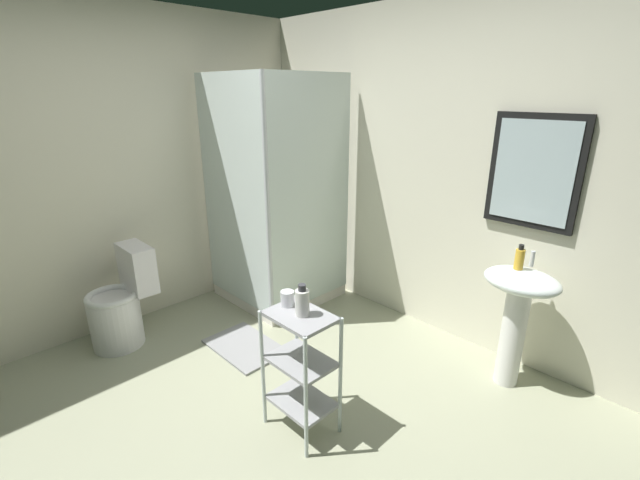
# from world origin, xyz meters

# --- Properties ---
(ground_plane) EXTENTS (4.20, 4.20, 0.02)m
(ground_plane) POSITION_xyz_m (0.00, 0.00, -0.01)
(ground_plane) COLOR #999C80
(wall_back) EXTENTS (4.20, 0.14, 2.50)m
(wall_back) POSITION_xyz_m (0.01, 1.85, 1.25)
(wall_back) COLOR silver
(wall_back) RESTS_ON ground_plane
(wall_left) EXTENTS (0.10, 4.20, 2.50)m
(wall_left) POSITION_xyz_m (-1.85, 0.00, 1.25)
(wall_left) COLOR silver
(wall_left) RESTS_ON ground_plane
(shower_stall) EXTENTS (0.92, 0.92, 2.00)m
(shower_stall) POSITION_xyz_m (-1.20, 1.19, 0.46)
(shower_stall) COLOR white
(shower_stall) RESTS_ON ground_plane
(pedestal_sink) EXTENTS (0.46, 0.37, 0.81)m
(pedestal_sink) POSITION_xyz_m (0.81, 1.52, 0.58)
(pedestal_sink) COLOR white
(pedestal_sink) RESTS_ON ground_plane
(sink_faucet) EXTENTS (0.03, 0.03, 0.10)m
(sink_faucet) POSITION_xyz_m (0.81, 1.64, 0.86)
(sink_faucet) COLOR silver
(sink_faucet) RESTS_ON pedestal_sink
(toilet) EXTENTS (0.37, 0.49, 0.76)m
(toilet) POSITION_xyz_m (-1.48, -0.11, 0.31)
(toilet) COLOR white
(toilet) RESTS_ON ground_plane
(storage_cart) EXTENTS (0.38, 0.28, 0.74)m
(storage_cart) POSITION_xyz_m (0.15, 0.26, 0.44)
(storage_cart) COLOR silver
(storage_cart) RESTS_ON ground_plane
(hand_soap_bottle) EXTENTS (0.06, 0.06, 0.16)m
(hand_soap_bottle) POSITION_xyz_m (0.77, 1.53, 0.88)
(hand_soap_bottle) COLOR gold
(hand_soap_bottle) RESTS_ON pedestal_sink
(lotion_bottle_white) EXTENTS (0.08, 0.08, 0.18)m
(lotion_bottle_white) POSITION_xyz_m (0.16, 0.27, 0.82)
(lotion_bottle_white) COLOR silver
(lotion_bottle_white) RESTS_ON storage_cart
(rinse_cup) EXTENTS (0.07, 0.07, 0.09)m
(rinse_cup) POSITION_xyz_m (0.02, 0.28, 0.78)
(rinse_cup) COLOR silver
(rinse_cup) RESTS_ON storage_cart
(bath_mat) EXTENTS (0.60, 0.40, 0.02)m
(bath_mat) POSITION_xyz_m (-0.76, 0.50, 0.01)
(bath_mat) COLOR gray
(bath_mat) RESTS_ON ground_plane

